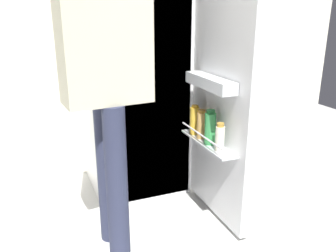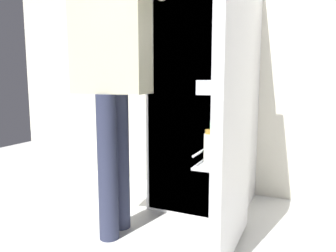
% 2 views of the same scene
% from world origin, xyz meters
% --- Properties ---
extents(ground_plane, '(6.60, 6.60, 0.00)m').
position_xyz_m(ground_plane, '(0.00, 0.00, 0.00)').
color(ground_plane, silver).
extents(kitchen_wall, '(4.40, 0.10, 2.41)m').
position_xyz_m(kitchen_wall, '(0.00, 0.95, 1.21)').
color(kitchen_wall, silver).
rests_on(kitchen_wall, ground_plane).
extents(refrigerator, '(0.75, 1.34, 1.74)m').
position_xyz_m(refrigerator, '(0.03, 0.52, 0.87)').
color(refrigerator, white).
rests_on(refrigerator, ground_plane).
extents(person, '(0.62, 0.75, 1.77)m').
position_xyz_m(person, '(-0.34, -0.16, 1.07)').
color(person, '#2D334C').
rests_on(person, ground_plane).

